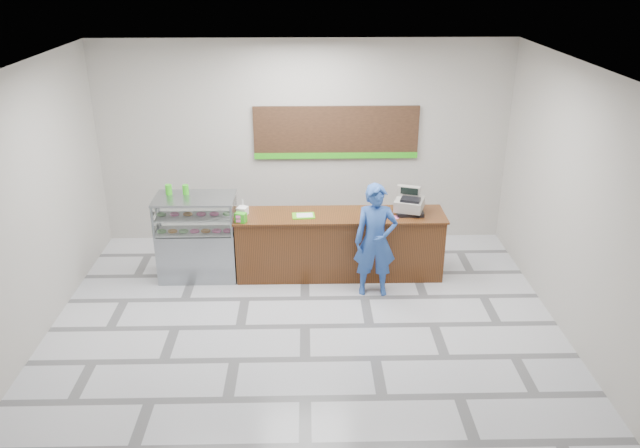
{
  "coord_description": "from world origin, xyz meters",
  "views": [
    {
      "loc": [
        0.04,
        -7.34,
        4.7
      ],
      "look_at": [
        0.23,
        0.9,
        1.15
      ],
      "focal_mm": 35.0,
      "sensor_mm": 36.0,
      "label": 1
    }
  ],
  "objects_px": {
    "serving_tray": "(304,216)",
    "customer": "(375,241)",
    "cash_register": "(409,204)",
    "display_case": "(198,236)",
    "sales_counter": "(339,244)"
  },
  "relations": [
    {
      "from": "display_case",
      "to": "serving_tray",
      "type": "distance_m",
      "value": 1.7
    },
    {
      "from": "display_case",
      "to": "cash_register",
      "type": "height_order",
      "value": "cash_register"
    },
    {
      "from": "cash_register",
      "to": "customer",
      "type": "height_order",
      "value": "customer"
    },
    {
      "from": "serving_tray",
      "to": "customer",
      "type": "relative_size",
      "value": 0.21
    },
    {
      "from": "cash_register",
      "to": "serving_tray",
      "type": "xyz_separation_m",
      "value": [
        -1.64,
        -0.11,
        -0.14
      ]
    },
    {
      "from": "customer",
      "to": "serving_tray",
      "type": "bearing_deg",
      "value": 153.67
    },
    {
      "from": "sales_counter",
      "to": "serving_tray",
      "type": "height_order",
      "value": "serving_tray"
    },
    {
      "from": "sales_counter",
      "to": "cash_register",
      "type": "xyz_separation_m",
      "value": [
        1.08,
        0.05,
        0.66
      ]
    },
    {
      "from": "sales_counter",
      "to": "serving_tray",
      "type": "xyz_separation_m",
      "value": [
        -0.56,
        -0.07,
        0.52
      ]
    },
    {
      "from": "serving_tray",
      "to": "cash_register",
      "type": "bearing_deg",
      "value": 0.09
    },
    {
      "from": "display_case",
      "to": "customer",
      "type": "height_order",
      "value": "customer"
    },
    {
      "from": "sales_counter",
      "to": "display_case",
      "type": "distance_m",
      "value": 2.23
    },
    {
      "from": "serving_tray",
      "to": "customer",
      "type": "height_order",
      "value": "customer"
    },
    {
      "from": "display_case",
      "to": "serving_tray",
      "type": "bearing_deg",
      "value": -2.34
    },
    {
      "from": "sales_counter",
      "to": "customer",
      "type": "relative_size",
      "value": 1.89
    }
  ]
}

